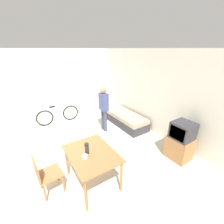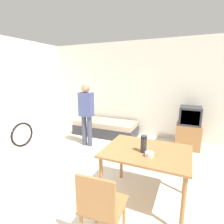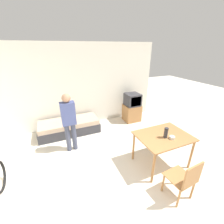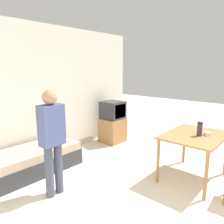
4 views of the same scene
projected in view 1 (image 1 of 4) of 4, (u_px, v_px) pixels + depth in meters
The scene contains 11 objects.
ground_plane at pixel (34, 161), 3.86m from camera, with size 20.00×20.00×0.00m, color beige.
wall_back at pixel (144, 90), 5.21m from camera, with size 5.74×0.06×2.70m.
wall_left at pixel (69, 84), 6.11m from camera, with size 0.06×4.70×2.70m.
daybed at pixel (125, 119), 5.68m from camera, with size 1.85×0.75×0.44m.
tv at pixel (181, 142), 3.82m from camera, with size 0.56×0.51×1.03m.
dining_table at pixel (92, 156), 3.02m from camera, with size 1.15×0.87×0.77m.
wooden_chair at pixel (44, 174), 2.85m from camera, with size 0.47×0.47×0.88m.
bicycle at pixel (58, 115), 5.78m from camera, with size 0.09×1.58×0.72m.
person_standing at pixel (104, 106), 5.01m from camera, with size 0.34×0.21×1.56m.
thermos_flask at pixel (87, 148), 2.92m from camera, with size 0.09×0.09×0.23m.
mate_bowl at pixel (85, 157), 2.83m from camera, with size 0.12×0.12×0.06m.
Camera 1 is at (3.65, 0.01, 2.69)m, focal length 24.00 mm.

